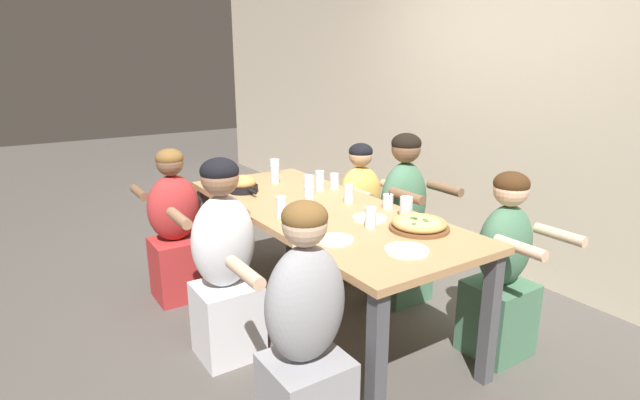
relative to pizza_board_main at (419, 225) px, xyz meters
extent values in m
plane|color=#514C47|center=(-0.63, -0.22, -0.80)|extent=(18.00, 18.00, 0.00)
cube|color=beige|center=(-0.63, 1.49, 0.80)|extent=(10.00, 0.06, 3.20)
cube|color=tan|center=(-0.63, -0.22, -0.05)|extent=(2.16, 0.88, 0.04)
cube|color=#4C4C51|center=(-1.66, -0.60, -0.44)|extent=(0.07, 0.07, 0.74)
cube|color=#4C4C51|center=(0.39, -0.60, -0.44)|extent=(0.07, 0.07, 0.74)
cube|color=#4C4C51|center=(-1.66, 0.15, -0.44)|extent=(0.07, 0.07, 0.74)
cube|color=#4C4C51|center=(0.39, 0.15, -0.44)|extent=(0.07, 0.07, 0.74)
cylinder|color=brown|center=(0.00, 0.00, -0.02)|extent=(0.32, 0.32, 0.02)
torus|color=tan|center=(0.00, 0.00, 0.01)|extent=(0.29, 0.29, 0.03)
cylinder|color=#E5C675|center=(0.00, 0.00, 0.00)|extent=(0.25, 0.25, 0.03)
cylinder|color=#4C7A3D|center=(-0.06, 0.01, 0.02)|extent=(0.02, 0.02, 0.01)
cylinder|color=#4C7A3D|center=(0.00, 0.04, 0.02)|extent=(0.02, 0.02, 0.01)
cylinder|color=#4C7A3D|center=(0.02, -0.06, 0.02)|extent=(0.02, 0.02, 0.01)
cylinder|color=#4C7A3D|center=(-0.03, 0.01, 0.02)|extent=(0.02, 0.02, 0.01)
cylinder|color=#4C7A3D|center=(-0.05, 0.01, 0.02)|extent=(0.02, 0.02, 0.01)
cylinder|color=#4C7A3D|center=(0.02, 0.03, 0.02)|extent=(0.02, 0.02, 0.01)
cylinder|color=black|center=(-1.25, -0.46, 0.00)|extent=(0.21, 0.21, 0.05)
cylinder|color=black|center=(-1.10, -0.46, 0.01)|extent=(0.09, 0.02, 0.02)
ellipsoid|color=#D68E4C|center=(-1.25, -0.46, 0.04)|extent=(0.18, 0.18, 0.10)
cylinder|color=white|center=(0.20, -0.28, -0.02)|extent=(0.21, 0.21, 0.01)
cube|color=#B7B7BC|center=(0.20, -0.28, -0.01)|extent=(0.15, 0.03, 0.01)
cylinder|color=white|center=(-1.55, -0.35, -0.02)|extent=(0.19, 0.19, 0.01)
cube|color=#B7B7BC|center=(-1.55, -0.35, -0.01)|extent=(0.12, 0.06, 0.01)
cylinder|color=white|center=(-0.29, -0.11, -0.02)|extent=(0.20, 0.20, 0.01)
cube|color=#B7B7BC|center=(-0.29, -0.11, -0.01)|extent=(0.03, 0.14, 0.01)
cylinder|color=white|center=(-0.11, -0.48, -0.02)|extent=(0.18, 0.18, 0.01)
cube|color=#B7B7BC|center=(-0.11, -0.48, -0.01)|extent=(0.06, 0.12, 0.01)
cylinder|color=silver|center=(-0.39, 0.11, 0.02)|extent=(0.06, 0.06, 0.09)
cylinder|color=#1EA8DB|center=(-0.39, 0.11, 0.01)|extent=(0.06, 0.06, 0.07)
cylinder|color=black|center=(-0.37, 0.11, 0.03)|extent=(0.01, 0.01, 0.11)
cylinder|color=silver|center=(-0.60, -0.51, 0.03)|extent=(0.06, 0.06, 0.12)
cylinder|color=black|center=(-0.60, -0.51, 0.01)|extent=(0.05, 0.05, 0.07)
cylinder|color=silver|center=(-0.20, 0.09, 0.03)|extent=(0.07, 0.07, 0.12)
cylinder|color=silver|center=(-0.20, 0.09, 0.02)|extent=(0.07, 0.07, 0.09)
cylinder|color=silver|center=(-1.35, -0.15, 0.04)|extent=(0.06, 0.06, 0.13)
cylinder|color=black|center=(-1.35, -0.15, 0.01)|extent=(0.06, 0.06, 0.07)
cylinder|color=silver|center=(-0.98, 0.12, 0.03)|extent=(0.06, 0.06, 0.11)
cylinder|color=black|center=(-0.98, 0.12, 0.00)|extent=(0.06, 0.06, 0.06)
cylinder|color=silver|center=(-1.61, -0.01, 0.03)|extent=(0.08, 0.08, 0.12)
cylinder|color=silver|center=(-1.61, -0.01, 0.02)|extent=(0.07, 0.07, 0.10)
cylinder|color=silver|center=(-0.93, -0.12, 0.04)|extent=(0.07, 0.07, 0.14)
cylinder|color=black|center=(-0.93, -0.12, 0.01)|extent=(0.07, 0.07, 0.07)
cylinder|color=silver|center=(-0.98, 0.00, 0.04)|extent=(0.06, 0.06, 0.14)
cylinder|color=silver|center=(-0.62, -0.01, 0.04)|extent=(0.06, 0.06, 0.12)
cylinder|color=black|center=(-0.62, -0.01, 0.00)|extent=(0.05, 0.05, 0.06)
cylinder|color=silver|center=(-0.78, -0.21, 0.03)|extent=(0.07, 0.07, 0.11)
cylinder|color=silver|center=(-0.17, -0.20, 0.03)|extent=(0.06, 0.06, 0.12)
cube|color=silver|center=(-0.60, -0.88, -0.58)|extent=(0.32, 0.34, 0.44)
ellipsoid|color=silver|center=(-0.60, -0.88, -0.10)|extent=(0.24, 0.36, 0.53)
sphere|color=#9E7051|center=(-0.60, -0.88, 0.26)|extent=(0.20, 0.20, 0.20)
ellipsoid|color=black|center=(-0.60, -0.88, 0.29)|extent=(0.21, 0.21, 0.14)
cylinder|color=#9E7051|center=(-0.81, -1.05, 0.01)|extent=(0.28, 0.06, 0.06)
cylinder|color=#9E7051|center=(-0.81, -0.71, 0.01)|extent=(0.28, 0.06, 0.06)
cube|color=#477556|center=(-0.59, 0.43, -0.58)|extent=(0.32, 0.34, 0.44)
ellipsoid|color=#477556|center=(-0.59, 0.43, -0.08)|extent=(0.24, 0.36, 0.56)
sphere|color=brown|center=(-0.59, 0.43, 0.29)|extent=(0.20, 0.20, 0.20)
ellipsoid|color=black|center=(-0.59, 0.43, 0.32)|extent=(0.20, 0.20, 0.14)
cylinder|color=brown|center=(-0.38, 0.60, 0.03)|extent=(0.28, 0.06, 0.06)
cylinder|color=brown|center=(-0.38, 0.26, 0.03)|extent=(0.28, 0.06, 0.06)
cube|color=#477556|center=(0.24, 0.43, -0.58)|extent=(0.32, 0.34, 0.44)
ellipsoid|color=#477556|center=(0.24, 0.43, -0.13)|extent=(0.24, 0.36, 0.46)
sphere|color=beige|center=(0.24, 0.43, 0.19)|extent=(0.19, 0.19, 0.19)
ellipsoid|color=#422814|center=(0.24, 0.43, 0.22)|extent=(0.19, 0.19, 0.13)
cylinder|color=beige|center=(0.44, 0.60, -0.04)|extent=(0.28, 0.06, 0.06)
cylinder|color=beige|center=(0.44, 0.26, -0.04)|extent=(0.28, 0.06, 0.06)
ellipsoid|color=#99999E|center=(0.26, -0.88, -0.11)|extent=(0.24, 0.36, 0.52)
sphere|color=beige|center=(0.26, -0.88, 0.24)|extent=(0.18, 0.18, 0.18)
ellipsoid|color=brown|center=(0.26, -0.88, 0.27)|extent=(0.19, 0.19, 0.13)
cylinder|color=beige|center=(0.05, -1.05, 0.00)|extent=(0.28, 0.06, 0.06)
cylinder|color=beige|center=(0.05, -0.71, 0.00)|extent=(0.28, 0.06, 0.06)
cube|color=gold|center=(-1.08, 0.43, -0.58)|extent=(0.32, 0.34, 0.44)
ellipsoid|color=gold|center=(-1.08, 0.43, -0.14)|extent=(0.24, 0.36, 0.44)
sphere|color=tan|center=(-1.08, 0.43, 0.16)|extent=(0.18, 0.18, 0.18)
ellipsoid|color=black|center=(-1.08, 0.43, 0.19)|extent=(0.18, 0.18, 0.12)
cylinder|color=tan|center=(-0.87, 0.60, -0.06)|extent=(0.28, 0.06, 0.06)
cylinder|color=tan|center=(-0.87, 0.26, -0.06)|extent=(0.28, 0.06, 0.06)
cube|color=#B22D2D|center=(-1.48, -0.88, -0.58)|extent=(0.32, 0.34, 0.44)
ellipsoid|color=#B22D2D|center=(-1.48, -0.88, -0.13)|extent=(0.24, 0.36, 0.46)
sphere|color=brown|center=(-1.48, -0.88, 0.19)|extent=(0.18, 0.18, 0.18)
ellipsoid|color=brown|center=(-1.48, -0.88, 0.22)|extent=(0.19, 0.19, 0.13)
cylinder|color=brown|center=(-1.69, -1.05, -0.04)|extent=(0.28, 0.06, 0.06)
cylinder|color=brown|center=(-1.69, -0.71, -0.04)|extent=(0.28, 0.06, 0.06)
camera|label=1|loc=(1.84, -1.85, 0.87)|focal=28.00mm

